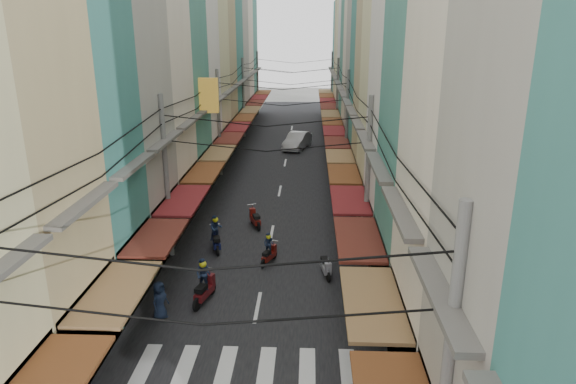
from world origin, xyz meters
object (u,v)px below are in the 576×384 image
(market_umbrella, at_px, (446,284))
(traffic_sign, at_px, (385,244))
(bicycle, at_px, (431,293))
(white_car, at_px, (297,149))

(market_umbrella, bearing_deg, traffic_sign, 118.37)
(bicycle, relative_size, market_umbrella, 0.72)
(bicycle, xyz_separation_m, traffic_sign, (-2.12, 0.11, 2.25))
(white_car, xyz_separation_m, bicycle, (6.61, -27.87, 0.00))
(bicycle, xyz_separation_m, market_umbrella, (-0.32, -3.23, 2.11))
(market_umbrella, distance_m, traffic_sign, 3.79)
(white_car, bearing_deg, traffic_sign, -65.57)
(white_car, xyz_separation_m, market_umbrella, (6.28, -31.10, 2.11))
(market_umbrella, relative_size, traffic_sign, 0.78)
(bicycle, bearing_deg, white_car, 8.35)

